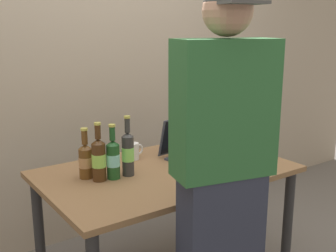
{
  "coord_description": "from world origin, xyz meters",
  "views": [
    {
      "loc": [
        -1.29,
        -1.86,
        1.55
      ],
      "look_at": [
        0.01,
        0.0,
        0.99
      ],
      "focal_mm": 44.76,
      "sensor_mm": 36.0,
      "label": 1
    }
  ],
  "objects_px": {
    "laptop": "(190,147)",
    "beer_bottle_green": "(86,160)",
    "coffee_mug": "(133,151)",
    "beer_bottle_amber": "(113,158)",
    "beer_bottle_dark": "(99,158)",
    "person_figure": "(222,181)",
    "beer_bottle_brown": "(128,152)"
  },
  "relations": [
    {
      "from": "laptop",
      "to": "coffee_mug",
      "type": "distance_m",
      "value": 0.35
    },
    {
      "from": "beer_bottle_dark",
      "to": "beer_bottle_amber",
      "type": "distance_m",
      "value": 0.08
    },
    {
      "from": "laptop",
      "to": "beer_bottle_amber",
      "type": "xyz_separation_m",
      "value": [
        -0.57,
        -0.07,
        0.06
      ]
    },
    {
      "from": "laptop",
      "to": "coffee_mug",
      "type": "height_order",
      "value": "laptop"
    },
    {
      "from": "laptop",
      "to": "beer_bottle_green",
      "type": "height_order",
      "value": "beer_bottle_green"
    },
    {
      "from": "beer_bottle_brown",
      "to": "coffee_mug",
      "type": "distance_m",
      "value": 0.29
    },
    {
      "from": "beer_bottle_amber",
      "to": "beer_bottle_green",
      "type": "bearing_deg",
      "value": 141.68
    },
    {
      "from": "beer_bottle_amber",
      "to": "coffee_mug",
      "type": "distance_m",
      "value": 0.34
    },
    {
      "from": "beer_bottle_dark",
      "to": "coffee_mug",
      "type": "bearing_deg",
      "value": 32.31
    },
    {
      "from": "laptop",
      "to": "beer_bottle_green",
      "type": "bearing_deg",
      "value": 178.3
    },
    {
      "from": "beer_bottle_dark",
      "to": "beer_bottle_brown",
      "type": "bearing_deg",
      "value": -6.03
    },
    {
      "from": "laptop",
      "to": "beer_bottle_brown",
      "type": "height_order",
      "value": "beer_bottle_brown"
    },
    {
      "from": "laptop",
      "to": "beer_bottle_dark",
      "type": "distance_m",
      "value": 0.65
    },
    {
      "from": "beer_bottle_amber",
      "to": "coffee_mug",
      "type": "height_order",
      "value": "beer_bottle_amber"
    },
    {
      "from": "laptop",
      "to": "beer_bottle_green",
      "type": "relative_size",
      "value": 1.38
    },
    {
      "from": "beer_bottle_brown",
      "to": "beer_bottle_amber",
      "type": "relative_size",
      "value": 1.11
    },
    {
      "from": "beer_bottle_dark",
      "to": "person_figure",
      "type": "relative_size",
      "value": 0.18
    },
    {
      "from": "beer_bottle_amber",
      "to": "person_figure",
      "type": "distance_m",
      "value": 0.68
    },
    {
      "from": "coffee_mug",
      "to": "beer_bottle_green",
      "type": "bearing_deg",
      "value": -160.45
    },
    {
      "from": "laptop",
      "to": "beer_bottle_dark",
      "type": "bearing_deg",
      "value": -175.07
    },
    {
      "from": "beer_bottle_brown",
      "to": "coffee_mug",
      "type": "bearing_deg",
      "value": 53.97
    },
    {
      "from": "beer_bottle_amber",
      "to": "coffee_mug",
      "type": "relative_size",
      "value": 2.67
    },
    {
      "from": "beer_bottle_brown",
      "to": "coffee_mug",
      "type": "height_order",
      "value": "beer_bottle_brown"
    },
    {
      "from": "laptop",
      "to": "coffee_mug",
      "type": "xyz_separation_m",
      "value": [
        -0.32,
        0.15,
        -0.01
      ]
    },
    {
      "from": "person_figure",
      "to": "beer_bottle_green",
      "type": "bearing_deg",
      "value": 111.87
    },
    {
      "from": "beer_bottle_amber",
      "to": "beer_bottle_dark",
      "type": "bearing_deg",
      "value": 168.36
    },
    {
      "from": "beer_bottle_dark",
      "to": "person_figure",
      "type": "distance_m",
      "value": 0.72
    },
    {
      "from": "beer_bottle_green",
      "to": "person_figure",
      "type": "bearing_deg",
      "value": -68.13
    },
    {
      "from": "coffee_mug",
      "to": "beer_bottle_amber",
      "type": "bearing_deg",
      "value": -138.61
    },
    {
      "from": "beer_bottle_brown",
      "to": "beer_bottle_dark",
      "type": "height_order",
      "value": "beer_bottle_brown"
    },
    {
      "from": "beer_bottle_green",
      "to": "person_figure",
      "type": "xyz_separation_m",
      "value": [
        0.3,
        -0.74,
        0.05
      ]
    },
    {
      "from": "beer_bottle_amber",
      "to": "person_figure",
      "type": "height_order",
      "value": "person_figure"
    }
  ]
}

